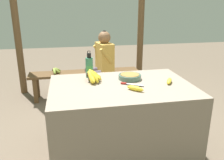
{
  "coord_description": "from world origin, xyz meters",
  "views": [
    {
      "loc": [
        -0.48,
        -2.04,
        1.45
      ],
      "look_at": [
        -0.08,
        0.05,
        0.74
      ],
      "focal_mm": 38.0,
      "sensor_mm": 36.0,
      "label": 1
    }
  ],
  "objects_px": {
    "loose_banana_front": "(135,88)",
    "support_post_near": "(15,17)",
    "banana_bunch_ripe": "(92,75)",
    "seated_vendor": "(102,60)",
    "serving_bowl": "(130,76)",
    "water_bottle": "(89,67)",
    "loose_banana_side": "(169,81)",
    "banana_bunch_green": "(56,70)",
    "wooden_bench": "(85,76)",
    "knife": "(129,84)",
    "support_post_far": "(141,15)"
  },
  "relations": [
    {
      "from": "support_post_far",
      "to": "knife",
      "type": "bearing_deg",
      "value": -110.29
    },
    {
      "from": "serving_bowl",
      "to": "loose_banana_front",
      "type": "height_order",
      "value": "serving_bowl"
    },
    {
      "from": "banana_bunch_green",
      "to": "water_bottle",
      "type": "bearing_deg",
      "value": -71.64
    },
    {
      "from": "banana_bunch_ripe",
      "to": "banana_bunch_green",
      "type": "xyz_separation_m",
      "value": [
        -0.42,
        1.37,
        -0.31
      ]
    },
    {
      "from": "wooden_bench",
      "to": "banana_bunch_green",
      "type": "height_order",
      "value": "banana_bunch_green"
    },
    {
      "from": "wooden_bench",
      "to": "loose_banana_side",
      "type": "bearing_deg",
      "value": -65.96
    },
    {
      "from": "serving_bowl",
      "to": "support_post_far",
      "type": "bearing_deg",
      "value": 69.48
    },
    {
      "from": "support_post_near",
      "to": "support_post_far",
      "type": "bearing_deg",
      "value": 0.0
    },
    {
      "from": "support_post_far",
      "to": "loose_banana_front",
      "type": "bearing_deg",
      "value": -108.42
    },
    {
      "from": "serving_bowl",
      "to": "knife",
      "type": "relative_size",
      "value": 1.14
    },
    {
      "from": "support_post_far",
      "to": "serving_bowl",
      "type": "bearing_deg",
      "value": -110.52
    },
    {
      "from": "loose_banana_front",
      "to": "support_post_near",
      "type": "relative_size",
      "value": 0.06
    },
    {
      "from": "banana_bunch_ripe",
      "to": "seated_vendor",
      "type": "height_order",
      "value": "seated_vendor"
    },
    {
      "from": "water_bottle",
      "to": "loose_banana_side",
      "type": "xyz_separation_m",
      "value": [
        0.73,
        -0.34,
        -0.09
      ]
    },
    {
      "from": "seated_vendor",
      "to": "support_post_far",
      "type": "distance_m",
      "value": 1.05
    },
    {
      "from": "loose_banana_front",
      "to": "support_post_far",
      "type": "relative_size",
      "value": 0.06
    },
    {
      "from": "knife",
      "to": "seated_vendor",
      "type": "bearing_deg",
      "value": 123.28
    },
    {
      "from": "water_bottle",
      "to": "loose_banana_front",
      "type": "bearing_deg",
      "value": -53.46
    },
    {
      "from": "loose_banana_side",
      "to": "wooden_bench",
      "type": "relative_size",
      "value": 0.09
    },
    {
      "from": "loose_banana_front",
      "to": "support_post_far",
      "type": "bearing_deg",
      "value": 71.58
    },
    {
      "from": "banana_bunch_ripe",
      "to": "water_bottle",
      "type": "distance_m",
      "value": 0.16
    },
    {
      "from": "loose_banana_front",
      "to": "knife",
      "type": "height_order",
      "value": "loose_banana_front"
    },
    {
      "from": "serving_bowl",
      "to": "knife",
      "type": "xyz_separation_m",
      "value": [
        -0.05,
        -0.17,
        -0.02
      ]
    },
    {
      "from": "seated_vendor",
      "to": "knife",
      "type": "bearing_deg",
      "value": 80.88
    },
    {
      "from": "knife",
      "to": "loose_banana_side",
      "type": "bearing_deg",
      "value": 29.09
    },
    {
      "from": "serving_bowl",
      "to": "loose_banana_front",
      "type": "distance_m",
      "value": 0.33
    },
    {
      "from": "loose_banana_side",
      "to": "support_post_near",
      "type": "xyz_separation_m",
      "value": [
        -1.69,
        1.92,
        0.5
      ]
    },
    {
      "from": "knife",
      "to": "banana_bunch_green",
      "type": "bearing_deg",
      "value": 147.68
    },
    {
      "from": "seated_vendor",
      "to": "banana_bunch_ripe",
      "type": "bearing_deg",
      "value": 67.28
    },
    {
      "from": "support_post_far",
      "to": "banana_bunch_ripe",
      "type": "bearing_deg",
      "value": -120.64
    },
    {
      "from": "loose_banana_side",
      "to": "banana_bunch_green",
      "type": "relative_size",
      "value": 0.68
    },
    {
      "from": "loose_banana_side",
      "to": "water_bottle",
      "type": "bearing_deg",
      "value": 155.2
    },
    {
      "from": "water_bottle",
      "to": "knife",
      "type": "xyz_separation_m",
      "value": [
        0.34,
        -0.32,
        -0.1
      ]
    },
    {
      "from": "knife",
      "to": "wooden_bench",
      "type": "height_order",
      "value": "knife"
    },
    {
      "from": "water_bottle",
      "to": "loose_banana_side",
      "type": "height_order",
      "value": "water_bottle"
    },
    {
      "from": "wooden_bench",
      "to": "support_post_near",
      "type": "height_order",
      "value": "support_post_near"
    },
    {
      "from": "serving_bowl",
      "to": "water_bottle",
      "type": "relative_size",
      "value": 0.82
    },
    {
      "from": "banana_bunch_ripe",
      "to": "seated_vendor",
      "type": "xyz_separation_m",
      "value": [
        0.29,
        1.33,
        -0.17
      ]
    },
    {
      "from": "loose_banana_side",
      "to": "banana_bunch_green",
      "type": "bearing_deg",
      "value": 126.13
    },
    {
      "from": "banana_bunch_green",
      "to": "seated_vendor",
      "type": "bearing_deg",
      "value": -3.54
    },
    {
      "from": "banana_bunch_ripe",
      "to": "banana_bunch_green",
      "type": "height_order",
      "value": "banana_bunch_ripe"
    },
    {
      "from": "support_post_far",
      "to": "seated_vendor",
      "type": "bearing_deg",
      "value": -151.26
    },
    {
      "from": "banana_bunch_ripe",
      "to": "wooden_bench",
      "type": "distance_m",
      "value": 1.43
    },
    {
      "from": "loose_banana_front",
      "to": "support_post_near",
      "type": "bearing_deg",
      "value": 122.57
    },
    {
      "from": "serving_bowl",
      "to": "water_bottle",
      "type": "distance_m",
      "value": 0.43
    },
    {
      "from": "wooden_bench",
      "to": "loose_banana_front",
      "type": "bearing_deg",
      "value": -79.48
    },
    {
      "from": "serving_bowl",
      "to": "loose_banana_front",
      "type": "xyz_separation_m",
      "value": [
        -0.04,
        -0.33,
        -0.01
      ]
    },
    {
      "from": "wooden_bench",
      "to": "support_post_far",
      "type": "relative_size",
      "value": 0.69
    },
    {
      "from": "water_bottle",
      "to": "support_post_far",
      "type": "distance_m",
      "value": 1.93
    },
    {
      "from": "seated_vendor",
      "to": "support_post_near",
      "type": "distance_m",
      "value": 1.47
    }
  ]
}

